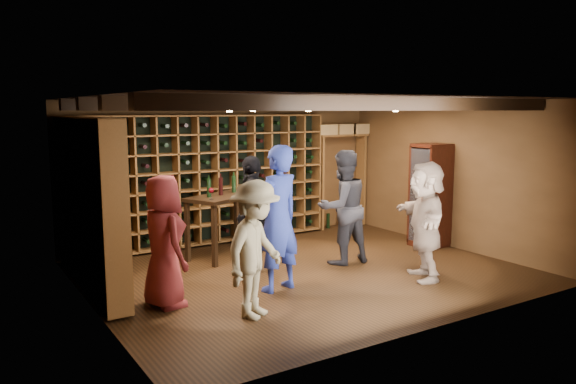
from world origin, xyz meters
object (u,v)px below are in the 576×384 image
guest_red_floral (164,242)px  man_blue_shirt (278,219)px  tasting_table (226,203)px  guest_beige (426,221)px  guest_khaki (255,250)px  display_cabinet (430,197)px  guest_woman_black (253,214)px  man_grey_suit (343,207)px

guest_red_floral → man_blue_shirt: bearing=-102.8°
man_blue_shirt → tasting_table: 1.95m
man_blue_shirt → guest_red_floral: man_blue_shirt is taller
guest_beige → tasting_table: guest_beige is taller
man_blue_shirt → guest_red_floral: 1.49m
guest_khaki → display_cabinet: bearing=-14.1°
display_cabinet → tasting_table: (-3.29, 1.25, 0.02)m
guest_red_floral → guest_beige: guest_beige is taller
man_blue_shirt → guest_khaki: (-0.71, -0.69, -0.17)m
display_cabinet → guest_woman_black: bearing=175.7°
guest_red_floral → guest_woman_black: 1.76m
guest_red_floral → man_grey_suit: bearing=-87.3°
guest_red_floral → tasting_table: (1.66, 1.73, 0.07)m
man_blue_shirt → man_grey_suit: size_ratio=1.09×
guest_khaki → man_blue_shirt: bearing=12.0°
man_grey_suit → guest_red_floral: 3.02m
guest_woman_black → tasting_table: guest_woman_black is taller
man_blue_shirt → guest_khaki: 1.00m
display_cabinet → man_blue_shirt: 3.55m
guest_red_floral → guest_beige: 3.58m
guest_red_floral → guest_khaki: guest_red_floral is taller
man_grey_suit → guest_beige: man_grey_suit is taller
man_grey_suit → guest_khaki: bearing=32.4°
man_blue_shirt → man_grey_suit: 1.64m
guest_red_floral → guest_beige: (3.47, -0.85, 0.03)m
display_cabinet → man_blue_shirt: (-3.48, -0.68, 0.10)m
guest_khaki → tasting_table: 2.78m
tasting_table → man_blue_shirt: bearing=-120.2°
man_grey_suit → tasting_table: size_ratio=1.18×
man_grey_suit → guest_woman_black: 1.43m
guest_khaki → guest_red_floral: bearing=98.1°
guest_woman_black → tasting_table: bearing=-132.5°
guest_woman_black → tasting_table: 1.01m
man_grey_suit → guest_khaki: size_ratio=1.11×
guest_red_floral → guest_beige: size_ratio=0.96×
man_grey_suit → tasting_table: bearing=-42.6°
guest_woman_black → guest_khaki: size_ratio=1.08×
guest_red_floral → tasting_table: size_ratio=1.07×
man_grey_suit → guest_red_floral: man_grey_suit is taller
man_grey_suit → guest_red_floral: (-2.99, -0.40, -0.08)m
display_cabinet → guest_khaki: display_cabinet is taller
guest_red_floral → tasting_table: guest_red_floral is taller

